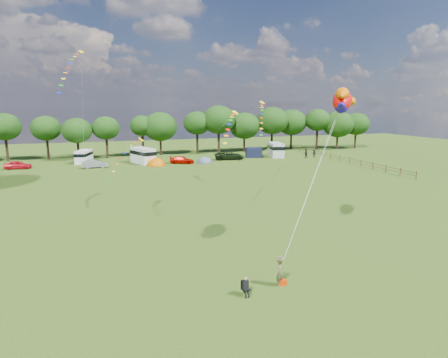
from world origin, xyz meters
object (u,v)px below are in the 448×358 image
object	(u,v)px
walker_b	(314,154)
tent_orange	(156,165)
walker_a	(305,153)
car_c	(182,160)
car_a	(18,165)
car_d	(229,156)
campervan_b	(84,156)
car_b	(95,164)
campervan_d	(276,149)
fish_kite	(342,100)
campervan_c	(143,155)
tent_greyblue	(205,162)
camp_chair	(245,284)
kite_flyer	(280,272)

from	to	relation	value
walker_b	tent_orange	bearing A→B (deg)	-13.21
tent_orange	walker_a	bearing A→B (deg)	0.03
car_c	car_a	bearing A→B (deg)	108.23
car_d	campervan_b	distance (m)	26.92
campervan_b	walker_a	bearing A→B (deg)	-84.25
car_b	tent_orange	distance (m)	10.21
campervan_b	campervan_d	xyz separation A→B (m)	(36.99, -3.27, 0.25)
car_a	car_d	world-z (taller)	car_d
car_c	campervan_d	bearing A→B (deg)	-57.32
car_c	fish_kite	bearing A→B (deg)	-152.17
campervan_c	campervan_d	bearing A→B (deg)	-109.35
car_b	tent_greyblue	world-z (taller)	car_b
car_c	camp_chair	distance (m)	48.33
tent_orange	kite_flyer	bearing A→B (deg)	-89.32
car_b	car_c	size ratio (longest dim) A/B	0.93
kite_flyer	walker_a	xyz separation A→B (m)	(29.03, 46.76, 0.10)
car_d	tent_orange	world-z (taller)	car_d
tent_orange	car_c	bearing A→B (deg)	8.51
car_c	campervan_b	xyz separation A→B (m)	(-16.81, 6.39, 0.61)
campervan_c	fish_kite	size ratio (longest dim) A/B	1.55
kite_flyer	walker_a	bearing A→B (deg)	9.65
campervan_d	camp_chair	distance (m)	57.58
car_a	walker_b	bearing A→B (deg)	-88.14
car_a	campervan_c	bearing A→B (deg)	-84.90
tent_orange	kite_flyer	distance (m)	46.75
car_a	camp_chair	world-z (taller)	car_a
tent_orange	walker_a	distance (m)	29.60
camp_chair	walker_b	size ratio (longest dim) A/B	0.67
car_d	camp_chair	bearing A→B (deg)	174.12
walker_a	walker_b	size ratio (longest dim) A/B	1.13
campervan_c	car_a	bearing A→B (deg)	68.88
fish_kite	campervan_b	bearing A→B (deg)	58.36
campervan_b	fish_kite	bearing A→B (deg)	-142.62
tent_greyblue	camp_chair	bearing A→B (deg)	-102.66
car_b	car_c	distance (m)	14.90
campervan_c	tent_orange	distance (m)	4.02
kite_flyer	car_c	bearing A→B (deg)	36.47
campervan_b	campervan_c	bearing A→B (deg)	-95.45
walker_b	campervan_d	bearing A→B (deg)	-44.03
walker_a	campervan_c	bearing A→B (deg)	-6.53
car_a	car_b	xyz separation A→B (m)	(12.05, -2.79, -0.00)
car_a	walker_a	xyz separation A→B (m)	(51.82, -3.36, 0.23)
kite_flyer	tent_greyblue	bearing A→B (deg)	31.47
car_a	campervan_b	bearing A→B (deg)	-64.32
car_c	tent_greyblue	xyz separation A→B (m)	(4.16, -0.28, -0.61)
kite_flyer	walker_b	xyz separation A→B (m)	(30.88, 46.64, -0.01)
car_c	fish_kite	xyz separation A→B (m)	(2.92, -42.47, 10.15)
car_b	fish_kite	size ratio (longest dim) A/B	0.99
car_d	walker_a	bearing A→B (deg)	-87.49
car_c	walker_a	distance (m)	24.87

